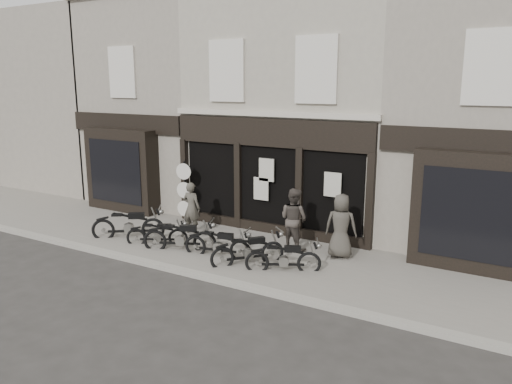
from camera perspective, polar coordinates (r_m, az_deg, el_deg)
The scene contains 17 objects.
ground_plane at distance 14.49m, azimuth -4.32°, elevation -7.93°, with size 90.00×90.00×0.00m, color #2D2B28.
pavement at distance 15.17m, azimuth -2.37°, elevation -6.71°, with size 30.00×4.20×0.12m, color slate.
kerb at distance 13.53m, azimuth -7.38°, elevation -9.22°, with size 30.00×0.25×0.13m, color gray.
central_building at distance 18.79m, azimuth 6.02°, elevation 9.46°, with size 7.30×6.22×8.34m.
neighbour_left at distance 22.16m, azimuth -9.37°, elevation 9.70°, with size 5.60×6.73×8.34m.
neighbour_right at distance 17.10m, azimuth 25.84°, elevation 7.88°, with size 5.60×6.73×8.34m.
filler_left at distance 28.13m, azimuth -22.29°, elevation 9.62°, with size 11.00×6.00×8.20m, color gray.
motorcycle_0 at distance 16.67m, azimuth -14.30°, elevation -3.94°, with size 2.04×1.58×1.12m.
motorcycle_1 at distance 15.82m, azimuth -11.15°, elevation -4.97°, with size 1.75×1.15×0.92m.
motorcycle_2 at distance 15.16m, azimuth -8.60°, elevation -5.41°, with size 2.08×1.20×1.07m.
motorcycle_3 at distance 14.52m, azimuth -4.31°, elevation -6.23°, with size 2.04×0.72×0.99m.
motorcycle_4 at distance 13.89m, azimuth -0.85°, elevation -7.02°, with size 1.58×1.76×1.02m.
motorcycle_5 at distance 13.42m, azimuth 3.22°, elevation -7.85°, with size 1.86×1.19×0.97m.
man_left at distance 16.58m, azimuth -7.38°, elevation -1.81°, with size 0.63×0.41×1.72m, color #47433B.
man_centre at distance 14.90m, azimuth 4.34°, elevation -3.09°, with size 0.91×0.71×1.87m, color #413A35.
man_right at distance 14.38m, azimuth 9.68°, elevation -3.84°, with size 0.91×0.59×1.85m, color #403C35.
advert_sign_post at distance 17.72m, azimuth -8.14°, elevation -0.36°, with size 0.57×0.37×2.36m.
Camera 1 is at (7.81, -11.12, 5.03)m, focal length 35.00 mm.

